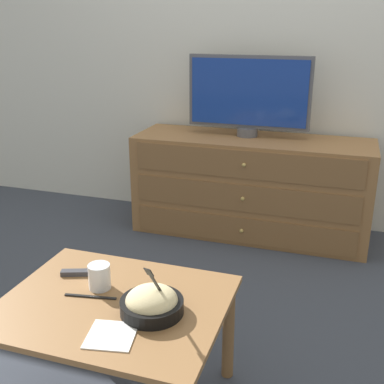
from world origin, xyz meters
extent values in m
plane|color=#383D47|center=(0.00, 0.00, 0.00)|extent=(12.00, 12.00, 0.00)
cube|color=silver|center=(0.00, 0.03, 1.30)|extent=(12.00, 0.05, 2.60)
cube|color=olive|center=(-0.12, -0.26, 0.31)|extent=(1.44, 0.45, 0.61)
cube|color=brown|center=(-0.12, -0.49, 0.10)|extent=(1.32, 0.01, 0.16)
sphere|color=tan|center=(-0.12, -0.49, 0.10)|extent=(0.02, 0.02, 0.02)
cube|color=brown|center=(-0.12, -0.49, 0.31)|extent=(1.32, 0.01, 0.16)
sphere|color=tan|center=(-0.12, -0.49, 0.31)|extent=(0.02, 0.02, 0.02)
cube|color=brown|center=(-0.12, -0.49, 0.51)|extent=(1.32, 0.01, 0.16)
sphere|color=tan|center=(-0.12, -0.49, 0.51)|extent=(0.02, 0.02, 0.02)
cylinder|color=#515156|center=(-0.17, -0.21, 0.64)|extent=(0.13, 0.13, 0.05)
cube|color=#515156|center=(-0.17, -0.20, 0.88)|extent=(0.74, 0.04, 0.43)
cube|color=navy|center=(-0.17, -0.23, 0.88)|extent=(0.70, 0.01, 0.39)
cube|color=olive|center=(-0.26, -1.86, 0.41)|extent=(0.73, 0.59, 0.02)
cylinder|color=brown|center=(-0.59, -1.60, 0.20)|extent=(0.04, 0.04, 0.40)
cylinder|color=brown|center=(0.07, -1.60, 0.20)|extent=(0.04, 0.04, 0.40)
cylinder|color=black|center=(-0.12, -1.87, 0.44)|extent=(0.20, 0.20, 0.04)
ellipsoid|color=beige|center=(-0.12, -1.87, 0.46)|extent=(0.17, 0.17, 0.09)
cube|color=black|center=(-0.09, -1.88, 0.52)|extent=(0.03, 0.09, 0.15)
cube|color=black|center=(-0.10, -1.92, 0.59)|extent=(0.03, 0.03, 0.03)
cylinder|color=#9E6638|center=(-0.34, -1.79, 0.44)|extent=(0.07, 0.07, 0.05)
cylinder|color=white|center=(-0.34, -1.79, 0.46)|extent=(0.08, 0.08, 0.09)
cube|color=white|center=(-0.18, -2.02, 0.42)|extent=(0.16, 0.16, 0.00)
cube|color=black|center=(-0.35, -1.86, 0.42)|extent=(0.18, 0.04, 0.01)
cube|color=#38383D|center=(-0.46, -1.73, 0.43)|extent=(0.14, 0.07, 0.02)
camera|label=1|loc=(0.41, -3.07, 1.29)|focal=45.00mm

